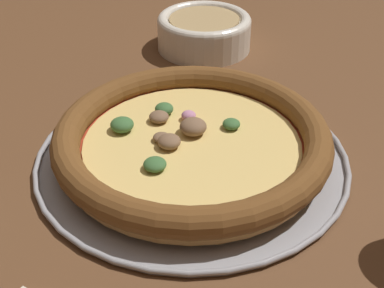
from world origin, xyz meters
name	(u,v)px	position (x,y,z in m)	size (l,w,h in m)	color
ground_plane	(192,160)	(0.00, 0.00, 0.00)	(3.00, 3.00, 0.00)	brown
pizza_tray	(192,157)	(0.00, 0.00, 0.00)	(0.35, 0.35, 0.01)	#9E9EA3
pizza	(192,140)	(0.00, 0.00, 0.03)	(0.31, 0.31, 0.04)	tan
bowl_near	(204,30)	(0.10, -0.28, 0.03)	(0.15, 0.15, 0.05)	silver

